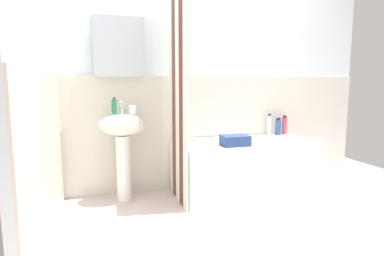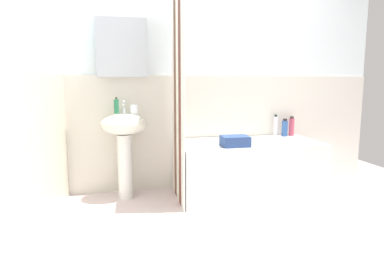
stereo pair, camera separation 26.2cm
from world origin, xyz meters
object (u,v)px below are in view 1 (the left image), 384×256
object	(u,v)px
shampoo_bottle	(278,127)
conditioner_bottle	(269,125)
toothbrush_cup	(132,110)
towel_folded	(235,140)
body_wash_bottle	(284,125)
bathtub	(246,167)
sink	(123,138)
soap_dispenser	(114,107)

from	to	relation	value
shampoo_bottle	conditioner_bottle	size ratio (longest dim) A/B	0.82
toothbrush_cup	conditioner_bottle	distance (m)	1.56
shampoo_bottle	towel_folded	xyz separation A→B (m)	(-0.73, -0.43, -0.04)
body_wash_bottle	bathtub	bearing A→B (deg)	-156.29
sink	shampoo_bottle	bearing A→B (deg)	3.22
bathtub	sink	bearing A→B (deg)	173.28
soap_dispenser	conditioner_bottle	world-z (taller)	soap_dispenser
body_wash_bottle	towel_folded	xyz separation A→B (m)	(-0.82, -0.46, -0.05)
toothbrush_cup	bathtub	distance (m)	1.28
soap_dispenser	body_wash_bottle	world-z (taller)	soap_dispenser
shampoo_bottle	towel_folded	distance (m)	0.85
conditioner_bottle	soap_dispenser	bearing A→B (deg)	-177.49
soap_dispenser	toothbrush_cup	xyz separation A→B (m)	(0.17, -0.03, -0.03)
sink	towel_folded	distance (m)	1.06
bathtub	body_wash_bottle	bearing A→B (deg)	23.71
sink	toothbrush_cup	distance (m)	0.28
soap_dispenser	towel_folded	xyz separation A→B (m)	(1.07, -0.40, -0.31)
shampoo_bottle	conditioner_bottle	bearing A→B (deg)	155.18
bathtub	shampoo_bottle	xyz separation A→B (m)	(0.51, 0.24, 0.36)
bathtub	shampoo_bottle	bearing A→B (deg)	25.37
sink	bathtub	distance (m)	1.27
toothbrush_cup	towel_folded	xyz separation A→B (m)	(0.90, -0.37, -0.28)
bathtub	conditioner_bottle	distance (m)	0.63
body_wash_bottle	towel_folded	world-z (taller)	body_wash_bottle
sink	soap_dispenser	size ratio (longest dim) A/B	5.20
sink	body_wash_bottle	bearing A→B (deg)	3.82
sink	shampoo_bottle	distance (m)	1.73
toothbrush_cup	towel_folded	size ratio (longest dim) A/B	0.32
bathtub	towel_folded	world-z (taller)	towel_folded
bathtub	conditioner_bottle	xyz separation A→B (m)	(0.42, 0.28, 0.38)
toothbrush_cup	conditioner_bottle	xyz separation A→B (m)	(1.54, 0.10, -0.22)
toothbrush_cup	towel_folded	world-z (taller)	toothbrush_cup
sink	towel_folded	xyz separation A→B (m)	(1.00, -0.34, -0.02)
towel_folded	bathtub	bearing A→B (deg)	41.50
soap_dispenser	shampoo_bottle	world-z (taller)	soap_dispenser
bathtub	shampoo_bottle	world-z (taller)	shampoo_bottle
conditioner_bottle	towel_folded	size ratio (longest dim) A/B	0.95
soap_dispenser	conditioner_bottle	size ratio (longest dim) A/B	0.67
soap_dispenser	towel_folded	distance (m)	1.18
body_wash_bottle	towel_folded	bearing A→B (deg)	-150.87
sink	conditioner_bottle	bearing A→B (deg)	4.83
bathtub	conditioner_bottle	bearing A→B (deg)	33.95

